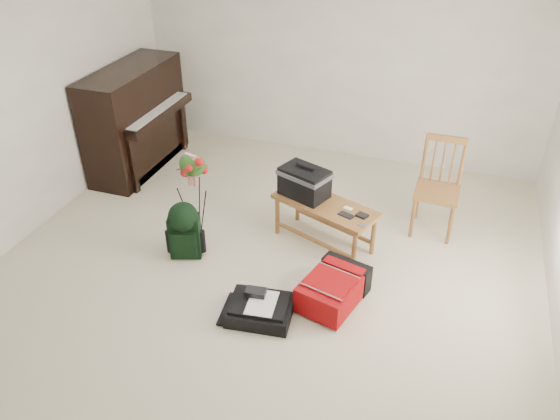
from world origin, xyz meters
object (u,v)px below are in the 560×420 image
at_px(bench, 308,192).
at_px(flower_stand, 196,201).
at_px(piano, 136,121).
at_px(black_duffel, 260,308).
at_px(red_suitcase, 334,286).
at_px(dining_chair, 438,188).
at_px(green_backpack, 184,228).

bearing_deg(bench, flower_stand, -136.62).
distance_m(piano, black_duffel, 3.18).
bearing_deg(black_duffel, red_suitcase, 31.06).
relative_size(piano, dining_chair, 1.51).
distance_m(bench, flower_stand, 1.08).
height_order(piano, red_suitcase, piano).
xyz_separation_m(dining_chair, flower_stand, (-2.17, -1.03, 0.02)).
relative_size(piano, bench, 1.35).
height_order(black_duffel, flower_stand, flower_stand).
relative_size(piano, green_backpack, 2.58).
distance_m(dining_chair, green_backpack, 2.54).
distance_m(bench, green_backpack, 1.23).
bearing_deg(black_duffel, dining_chair, 48.83).
bearing_deg(dining_chair, green_backpack, -149.94).
bearing_deg(flower_stand, bench, 43.25).
xyz_separation_m(piano, dining_chair, (3.59, -0.26, -0.12)).
bearing_deg(black_duffel, flower_stand, 133.79).
height_order(bench, green_backpack, bench).
height_order(black_duffel, green_backpack, green_backpack).
distance_m(piano, bench, 2.58).
bearing_deg(flower_stand, black_duffel, -18.16).
xyz_separation_m(green_backpack, flower_stand, (0.03, 0.21, 0.18)).
bearing_deg(piano, green_backpack, -47.18).
distance_m(bench, black_duffel, 1.28).
bearing_deg(flower_stand, red_suitcase, 7.52).
bearing_deg(flower_stand, green_backpack, -78.16).
bearing_deg(flower_stand, piano, 159.06).
relative_size(red_suitcase, black_duffel, 1.26).
xyz_separation_m(piano, black_duffel, (2.36, -2.06, -0.52)).
xyz_separation_m(piano, bench, (2.42, -0.88, -0.04)).
bearing_deg(green_backpack, flower_stand, 61.62).
xyz_separation_m(piano, red_suitcase, (2.90, -1.64, -0.46)).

